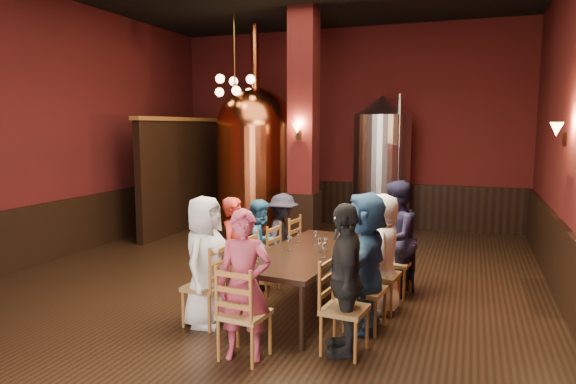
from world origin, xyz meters
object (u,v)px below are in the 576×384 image
(person_2, at_px, (261,246))
(rose_vase, at_px, (340,221))
(dining_table, at_px, (308,255))
(person_1, at_px, (236,253))
(person_0, at_px, (205,261))
(copper_kettle, at_px, (256,158))
(steel_vessel, at_px, (382,165))

(person_2, xyz_separation_m, rose_vase, (0.98, 0.57, 0.31))
(dining_table, xyz_separation_m, person_1, (-0.88, -0.24, 0.02))
(person_1, bearing_deg, rose_vase, -35.53)
(dining_table, distance_m, person_0, 1.31)
(dining_table, distance_m, person_1, 0.91)
(copper_kettle, distance_m, steel_vessel, 2.70)
(person_0, height_order, rose_vase, person_0)
(dining_table, bearing_deg, steel_vessel, 95.38)
(dining_table, bearing_deg, copper_kettle, 127.04)
(dining_table, relative_size, rose_vase, 7.98)
(person_1, xyz_separation_m, steel_vessel, (0.95, 5.23, 0.76))
(dining_table, relative_size, copper_kettle, 0.57)
(dining_table, relative_size, person_1, 1.77)
(person_1, bearing_deg, person_2, -1.15)
(dining_table, distance_m, copper_kettle, 4.96)
(person_1, relative_size, person_2, 1.09)
(person_1, bearing_deg, person_0, 178.85)
(person_0, distance_m, person_2, 1.33)
(person_0, height_order, person_1, person_0)
(copper_kettle, bearing_deg, rose_vase, -50.09)
(person_1, distance_m, copper_kettle, 4.79)
(person_2, relative_size, copper_kettle, 0.30)
(copper_kettle, distance_m, rose_vase, 4.21)
(steel_vessel, bearing_deg, person_1, -100.25)
(dining_table, bearing_deg, person_1, -158.78)
(person_2, bearing_deg, person_1, 178.62)
(dining_table, distance_m, steel_vessel, 5.05)
(dining_table, height_order, copper_kettle, copper_kettle)
(person_1, bearing_deg, dining_table, -69.93)
(person_0, distance_m, person_1, 0.67)
(copper_kettle, bearing_deg, steel_vessel, 17.61)
(copper_kettle, xyz_separation_m, steel_vessel, (2.57, 0.82, -0.14))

